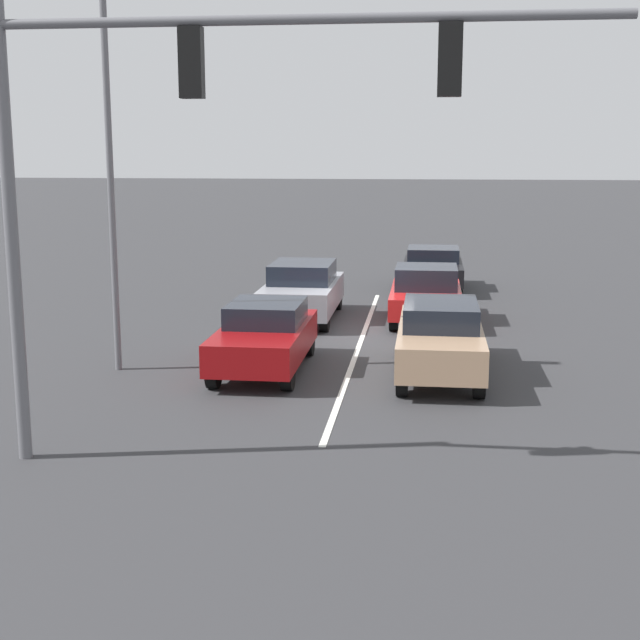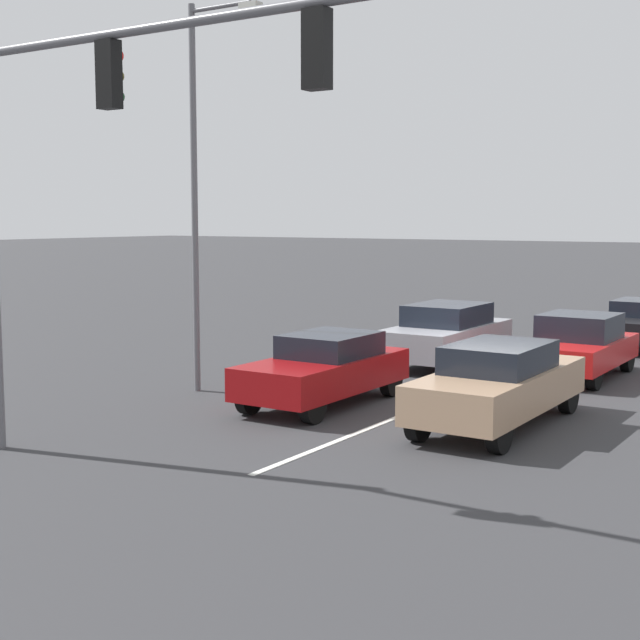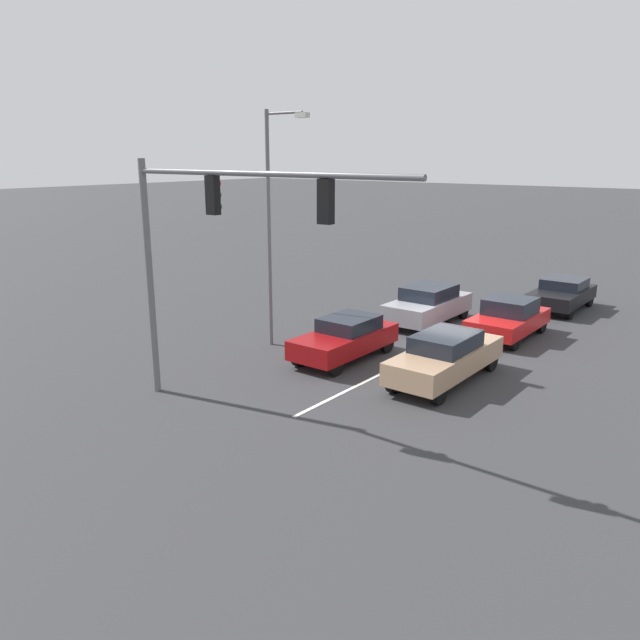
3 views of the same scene
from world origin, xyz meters
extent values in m
plane|color=#333335|center=(0.00, 0.00, 0.00)|extent=(240.00, 240.00, 0.00)
cube|color=silver|center=(0.00, 1.50, 0.01)|extent=(0.12, 15.00, 0.01)
cube|color=tan|center=(-1.88, 4.05, 0.70)|extent=(1.71, 4.77, 0.68)
cube|color=black|center=(-1.88, 4.07, 1.28)|extent=(1.50, 2.19, 0.49)
cube|color=red|center=(-2.48, 1.70, 0.87)|extent=(0.24, 0.06, 0.12)
cube|color=red|center=(-1.28, 1.70, 0.87)|extent=(0.24, 0.06, 0.12)
cylinder|color=black|center=(-2.60, 5.83, 0.36)|extent=(0.22, 0.71, 0.71)
cylinder|color=black|center=(-1.15, 5.83, 0.36)|extent=(0.22, 0.71, 0.71)
cylinder|color=black|center=(-2.60, 2.26, 0.36)|extent=(0.22, 0.71, 0.71)
cylinder|color=black|center=(-1.15, 2.26, 0.36)|extent=(0.22, 0.71, 0.71)
cube|color=maroon|center=(1.80, 4.22, 0.65)|extent=(1.73, 4.17, 0.64)
cube|color=black|center=(1.80, 3.96, 1.20)|extent=(1.52, 1.89, 0.47)
cube|color=red|center=(1.20, 2.17, 0.81)|extent=(0.24, 0.06, 0.12)
cube|color=red|center=(2.41, 2.17, 0.81)|extent=(0.24, 0.06, 0.12)
cylinder|color=black|center=(1.07, 5.73, 0.33)|extent=(0.22, 0.65, 0.65)
cylinder|color=black|center=(2.54, 5.73, 0.33)|extent=(0.22, 0.65, 0.65)
cylinder|color=black|center=(1.07, 2.71, 0.33)|extent=(0.22, 0.65, 0.65)
cylinder|color=black|center=(2.54, 2.71, 0.33)|extent=(0.22, 0.65, 0.65)
cube|color=gray|center=(1.83, -1.66, 0.68)|extent=(1.87, 4.42, 0.72)
cube|color=black|center=(1.83, -1.72, 1.31)|extent=(1.65, 2.20, 0.53)
cube|color=red|center=(1.17, -3.83, 0.86)|extent=(0.24, 0.06, 0.12)
cube|color=red|center=(2.48, -3.83, 0.86)|extent=(0.24, 0.06, 0.12)
cylinder|color=black|center=(1.02, -0.02, 0.32)|extent=(0.22, 0.63, 0.63)
cylinder|color=black|center=(2.63, -0.02, 0.32)|extent=(0.22, 0.63, 0.63)
cylinder|color=black|center=(1.02, -3.30, 0.32)|extent=(0.22, 0.63, 0.63)
cylinder|color=black|center=(2.63, -3.30, 0.32)|extent=(0.22, 0.63, 0.63)
cube|color=red|center=(-1.55, -1.74, 0.62)|extent=(1.88, 4.00, 0.57)
cube|color=black|center=(-1.55, -1.86, 1.20)|extent=(1.65, 1.79, 0.59)
cube|color=red|center=(-2.21, -3.70, 0.76)|extent=(0.24, 0.06, 0.12)
cube|color=red|center=(-0.90, -3.70, 0.76)|extent=(0.24, 0.06, 0.12)
cylinder|color=black|center=(-2.36, -0.32, 0.33)|extent=(0.22, 0.66, 0.66)
cylinder|color=black|center=(-0.74, -0.32, 0.33)|extent=(0.22, 0.66, 0.66)
cylinder|color=black|center=(-2.36, -3.16, 0.33)|extent=(0.22, 0.66, 0.66)
cylinder|color=black|center=(-0.74, -3.16, 0.33)|extent=(0.22, 0.66, 0.66)
cube|color=black|center=(-1.75, -7.41, 0.64)|extent=(1.92, 4.14, 0.59)
cube|color=black|center=(-1.75, -7.69, 1.16)|extent=(1.69, 1.84, 0.45)
cube|color=red|center=(-2.42, -9.44, 0.79)|extent=(0.24, 0.06, 0.12)
cube|color=red|center=(-1.08, -9.44, 0.79)|extent=(0.24, 0.06, 0.12)
cylinder|color=black|center=(-2.58, -5.94, 0.35)|extent=(0.22, 0.69, 0.69)
cylinder|color=black|center=(-0.92, -5.94, 0.35)|extent=(0.22, 0.69, 0.69)
cylinder|color=black|center=(-2.58, -8.89, 0.35)|extent=(0.22, 0.69, 0.69)
cylinder|color=black|center=(-0.92, -8.89, 0.35)|extent=(0.22, 0.69, 0.69)
cylinder|color=slate|center=(4.43, 10.00, 3.33)|extent=(0.20, 0.20, 6.66)
cylinder|color=slate|center=(0.13, 10.00, 6.33)|extent=(8.61, 0.14, 0.14)
cube|color=black|center=(-1.82, 10.00, 5.78)|extent=(0.32, 0.22, 0.95)
sphere|color=red|center=(-1.82, 9.84, 6.07)|extent=(0.20, 0.20, 0.20)
sphere|color=#4C420C|center=(-1.82, 9.84, 5.78)|extent=(0.20, 0.20, 0.20)
sphere|color=#0A3814|center=(-1.82, 9.84, 5.50)|extent=(0.20, 0.20, 0.20)
cube|color=black|center=(1.68, 10.00, 5.78)|extent=(0.32, 0.22, 0.95)
sphere|color=red|center=(1.68, 9.84, 6.07)|extent=(0.20, 0.20, 0.20)
sphere|color=#4C420C|center=(1.68, 9.84, 5.78)|extent=(0.20, 0.20, 0.20)
sphere|color=#0A3814|center=(1.68, 9.84, 5.50)|extent=(0.20, 0.20, 0.20)
cylinder|color=slate|center=(4.92, 4.49, 4.11)|extent=(0.14, 0.14, 8.22)
camera|label=1|loc=(-1.60, 22.30, 4.62)|focal=50.00mm
camera|label=2|loc=(-7.80, 19.16, 3.79)|focal=50.00mm
camera|label=3|loc=(-9.99, 20.65, 6.75)|focal=35.00mm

